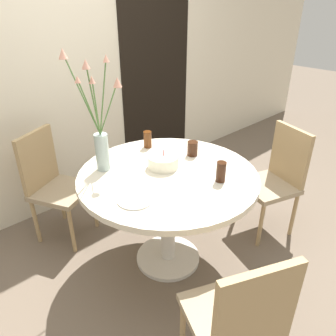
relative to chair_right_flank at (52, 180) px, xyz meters
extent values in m
plane|color=#6B5B4C|center=(0.45, -0.87, -0.51)|extent=(16.00, 16.00, 0.00)
cube|color=beige|center=(0.45, 0.40, 0.79)|extent=(8.00, 0.05, 2.60)
cube|color=black|center=(1.44, 0.37, 0.51)|extent=(0.90, 0.01, 2.05)
cylinder|color=beige|center=(0.45, -0.87, 0.23)|extent=(1.21, 1.21, 0.04)
cylinder|color=silver|center=(0.45, -0.87, -0.14)|extent=(0.11, 0.11, 0.69)
cylinder|color=silver|center=(0.45, -0.87, -0.50)|extent=(0.48, 0.48, 0.03)
cube|color=#9E896B|center=(0.04, -0.07, -0.08)|extent=(0.54, 0.54, 0.04)
cube|color=tan|center=(-0.05, 0.09, 0.17)|extent=(0.35, 0.21, 0.46)
cylinder|color=tan|center=(-0.04, -0.30, -0.31)|extent=(0.03, 0.03, 0.41)
cylinder|color=tan|center=(0.27, -0.14, -0.31)|extent=(0.03, 0.03, 0.41)
cylinder|color=tan|center=(-0.19, 0.00, -0.31)|extent=(0.03, 0.03, 0.41)
cylinder|color=tan|center=(0.11, 0.16, -0.31)|extent=(0.03, 0.03, 0.41)
cube|color=#9E896B|center=(0.08, -1.69, -0.08)|extent=(0.53, 0.53, 0.04)
cube|color=tan|center=(0.01, -1.86, 0.17)|extent=(0.36, 0.19, 0.46)
cylinder|color=tan|center=(0.31, -1.61, -0.31)|extent=(0.03, 0.03, 0.41)
cylinder|color=tan|center=(0.00, -1.47, -0.31)|extent=(0.03, 0.03, 0.41)
cube|color=#9E896B|center=(1.30, -1.15, -0.08)|extent=(0.51, 0.51, 0.04)
cube|color=tan|center=(1.47, -1.21, 0.17)|extent=(0.15, 0.37, 0.46)
cylinder|color=tan|center=(1.19, -0.94, -0.31)|extent=(0.03, 0.03, 0.41)
cylinder|color=tan|center=(1.09, -1.26, -0.31)|extent=(0.03, 0.03, 0.41)
cylinder|color=tan|center=(1.51, -1.04, -0.31)|extent=(0.03, 0.03, 0.41)
cylinder|color=tan|center=(1.41, -1.37, -0.31)|extent=(0.03, 0.03, 0.41)
cylinder|color=white|center=(0.48, -0.78, 0.29)|extent=(0.21, 0.21, 0.09)
cylinder|color=#E54C4C|center=(0.48, -0.78, 0.36)|extent=(0.01, 0.01, 0.04)
cylinder|color=#9EB2AD|center=(0.17, -0.53, 0.38)|extent=(0.09, 0.09, 0.26)
cylinder|color=#4C7538|center=(0.13, -0.58, 0.69)|extent=(0.08, 0.11, 0.38)
cone|color=#E0997F|center=(0.09, -0.63, 0.88)|extent=(0.04, 0.04, 0.04)
cylinder|color=#4C7538|center=(0.11, -0.59, 0.74)|extent=(0.12, 0.13, 0.48)
cone|color=#E0997F|center=(0.05, -0.64, 0.98)|extent=(0.05, 0.05, 0.05)
cylinder|color=#4C7538|center=(0.11, -0.54, 0.69)|extent=(0.13, 0.03, 0.38)
cone|color=#E0997F|center=(0.04, -0.55, 0.88)|extent=(0.04, 0.04, 0.04)
cylinder|color=#4C7538|center=(0.22, -0.57, 0.67)|extent=(0.10, 0.10, 0.34)
cone|color=#E0997F|center=(0.26, -0.62, 0.84)|extent=(0.05, 0.05, 0.06)
cylinder|color=#4C7538|center=(0.18, -0.57, 0.74)|extent=(0.04, 0.10, 0.48)
cone|color=#E0997F|center=(0.20, -0.62, 0.99)|extent=(0.04, 0.04, 0.04)
cylinder|color=#4C7538|center=(0.10, -0.47, 0.75)|extent=(0.13, 0.12, 0.51)
cone|color=#E0997F|center=(0.04, -0.41, 1.01)|extent=(0.05, 0.05, 0.06)
cylinder|color=silver|center=(0.08, -0.98, 0.25)|extent=(0.21, 0.21, 0.01)
cylinder|color=#33190C|center=(0.62, -1.17, 0.31)|extent=(0.06, 0.06, 0.14)
cylinder|color=#51280F|center=(0.62, -0.45, 0.31)|extent=(0.06, 0.06, 0.13)
cylinder|color=#33190C|center=(0.77, -0.79, 0.30)|extent=(0.08, 0.08, 0.11)
camera|label=1|loc=(-0.86, -2.27, 1.31)|focal=35.00mm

